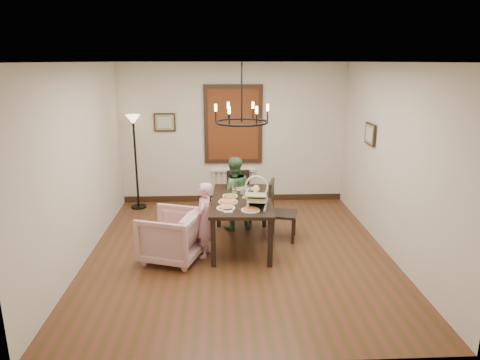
{
  "coord_description": "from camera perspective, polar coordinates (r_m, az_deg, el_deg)",
  "views": [
    {
      "loc": [
        -0.26,
        -5.99,
        2.82
      ],
      "look_at": [
        0.03,
        0.33,
        1.05
      ],
      "focal_mm": 32.0,
      "sensor_mm": 36.0,
      "label": 1
    }
  ],
  "objects": [
    {
      "name": "armchair",
      "position": [
        6.33,
        -9.12,
        -7.35
      ],
      "size": [
        1.02,
        1.01,
        0.74
      ],
      "primitive_type": "imported",
      "rotation": [
        0.0,
        0.0,
        -1.89
      ],
      "color": "#DAA7A8",
      "rests_on": "room_shell"
    },
    {
      "name": "elderly_woman",
      "position": [
        6.35,
        -4.84,
        -6.15
      ],
      "size": [
        0.28,
        0.38,
        0.94
      ],
      "primitive_type": "imported",
      "rotation": [
        0.0,
        0.0,
        -1.75
      ],
      "color": "#E09EAF",
      "rests_on": "room_shell"
    },
    {
      "name": "picture_right",
      "position": [
        7.41,
        16.94,
        5.88
      ],
      "size": [
        0.03,
        0.42,
        0.36
      ],
      "primitive_type": "cube",
      "rotation": [
        0.0,
        0.0,
        1.57
      ],
      "color": "black",
      "rests_on": "room_shell"
    },
    {
      "name": "floor_lamp",
      "position": [
        8.52,
        -13.71,
        2.16
      ],
      "size": [
        0.3,
        0.3,
        1.8
      ],
      "primitive_type": null,
      "color": "black",
      "rests_on": "room_shell"
    },
    {
      "name": "chandelier",
      "position": [
        6.33,
        0.23,
        7.75
      ],
      "size": [
        0.8,
        0.8,
        0.04
      ],
      "primitive_type": "torus",
      "color": "black",
      "rests_on": "room_shell"
    },
    {
      "name": "baby_bouncer",
      "position": [
        6.2,
        2.24,
        -2.2
      ],
      "size": [
        0.44,
        0.54,
        0.32
      ],
      "primitive_type": null,
      "rotation": [
        0.0,
        0.0,
        -0.17
      ],
      "color": "beige",
      "rests_on": "dining_table"
    },
    {
      "name": "salad_bowl",
      "position": [
        6.57,
        -1.34,
        -2.29
      ],
      "size": [
        0.28,
        0.28,
        0.07
      ],
      "primitive_type": "imported",
      "color": "white",
      "rests_on": "dining_table"
    },
    {
      "name": "seated_man",
      "position": [
        7.33,
        -0.86,
        -2.6
      ],
      "size": [
        0.58,
        0.49,
        1.05
      ],
      "primitive_type": "imported",
      "rotation": [
        0.0,
        0.0,
        3.33
      ],
      "color": "#406D41",
      "rests_on": "room_shell"
    },
    {
      "name": "picture_back",
      "position": [
        8.61,
        -10.01,
        7.59
      ],
      "size": [
        0.42,
        0.03,
        0.36
      ],
      "primitive_type": "cube",
      "color": "black",
      "rests_on": "room_shell"
    },
    {
      "name": "dining_table",
      "position": [
        6.63,
        0.22,
        -3.21
      ],
      "size": [
        0.99,
        1.67,
        0.76
      ],
      "rotation": [
        0.0,
        0.0,
        -0.05
      ],
      "color": "black",
      "rests_on": "room_shell"
    },
    {
      "name": "drinking_glass",
      "position": [
        6.77,
        0.32,
        -1.49
      ],
      "size": [
        0.06,
        0.06,
        0.13
      ],
      "primitive_type": "cylinder",
      "color": "silver",
      "rests_on": "dining_table"
    },
    {
      "name": "chair_right",
      "position": [
        6.95,
        5.77,
        -4.05
      ],
      "size": [
        0.52,
        0.52,
        0.98
      ],
      "primitive_type": null,
      "rotation": [
        0.0,
        0.0,
        1.33
      ],
      "color": "black",
      "rests_on": "room_shell"
    },
    {
      "name": "pizza_platter",
      "position": [
        6.42,
        -1.61,
        -2.86
      ],
      "size": [
        0.29,
        0.29,
        0.04
      ],
      "primitive_type": "cylinder",
      "color": "tan",
      "rests_on": "dining_table"
    },
    {
      "name": "window_blinds",
      "position": [
        8.54,
        -0.9,
        7.42
      ],
      "size": [
        1.0,
        0.03,
        1.4
      ],
      "primitive_type": "cube",
      "color": "#5E2312",
      "rests_on": "room_shell"
    },
    {
      "name": "room_shell",
      "position": [
        6.52,
        -0.32,
        3.05
      ],
      "size": [
        4.51,
        5.0,
        2.81
      ],
      "color": "brown",
      "rests_on": "ground"
    },
    {
      "name": "chair_far",
      "position": [
        7.62,
        -0.06,
        -2.36
      ],
      "size": [
        0.45,
        0.45,
        0.93
      ],
      "primitive_type": null,
      "rotation": [
        0.0,
        0.0,
        0.1
      ],
      "color": "black",
      "rests_on": "room_shell"
    },
    {
      "name": "radiator",
      "position": [
        8.82,
        -0.87,
        -0.63
      ],
      "size": [
        0.92,
        0.12,
        0.62
      ],
      "primitive_type": null,
      "color": "silver",
      "rests_on": "room_shell"
    }
  ]
}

